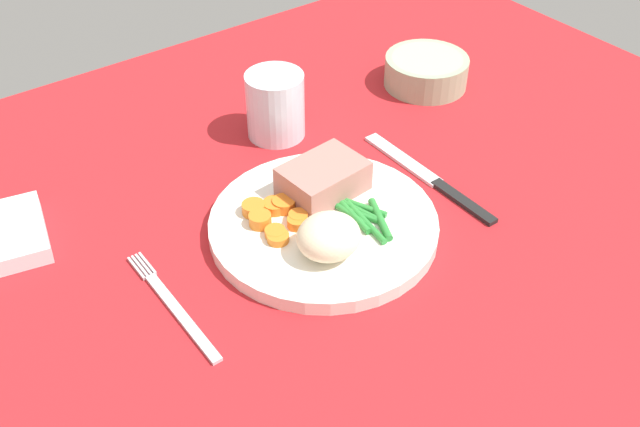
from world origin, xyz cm
name	(u,v)px	position (x,y,z in cm)	size (l,w,h in cm)	color
dining_table	(312,228)	(0.00, 0.00, 1.00)	(120.00, 90.00, 2.00)	red
dinner_plate	(320,227)	(-0.46, -1.97, 2.80)	(23.90, 23.90, 1.60)	white
meat_portion	(323,179)	(2.77, 1.79, 5.32)	(8.73, 6.25, 3.44)	#B2756B
mashed_potatoes	(329,237)	(-2.61, -6.27, 5.66)	(6.42, 6.00, 4.13)	beige
carrot_slices	(275,216)	(-4.08, 0.88, 4.15)	(5.78, 7.47, 1.29)	orange
green_beans	(358,213)	(3.30, -3.60, 3.95)	(4.53, 10.42, 0.82)	#2D8C38
fork	(173,305)	(-17.77, -2.23, 2.20)	(1.44, 16.60, 0.40)	silver
knife	(431,179)	(15.06, -2.26, 2.20)	(1.70, 20.50, 0.64)	black
water_glass	(276,110)	(6.30, 16.18, 5.46)	(7.10, 7.10, 8.16)	silver
salad_bowl	(426,70)	(29.36, 14.08, 4.29)	(11.22, 11.22, 4.06)	#99B28C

